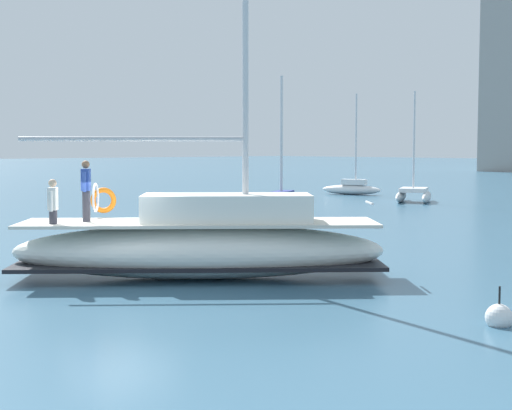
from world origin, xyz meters
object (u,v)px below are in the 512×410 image
(moored_cutter_left, at_px, (414,194))
(mooring_buoy, at_px, (499,317))
(main_sailboat, at_px, (202,243))
(moored_catamaran, at_px, (283,204))
(moored_sloop_near, at_px, (352,188))

(moored_cutter_left, bearing_deg, mooring_buoy, -51.64)
(main_sailboat, height_order, mooring_buoy, main_sailboat)
(main_sailboat, bearing_deg, moored_cutter_left, 115.09)
(moored_catamaran, bearing_deg, moored_cutter_left, 93.85)
(moored_sloop_near, bearing_deg, moored_cutter_left, -21.52)
(moored_catamaran, distance_m, mooring_buoy, 23.88)
(main_sailboat, bearing_deg, mooring_buoy, 6.25)
(moored_sloop_near, distance_m, mooring_buoy, 40.06)
(moored_sloop_near, height_order, mooring_buoy, moored_sloop_near)
(moored_sloop_near, relative_size, moored_catamaran, 1.04)
(moored_catamaran, height_order, mooring_buoy, moored_catamaran)
(moored_cutter_left, bearing_deg, moored_sloop_near, 158.48)
(main_sailboat, distance_m, moored_cutter_left, 29.45)
(main_sailboat, relative_size, moored_cutter_left, 1.87)
(moored_cutter_left, xyz_separation_m, mooring_buoy, (20.42, -25.80, -0.37))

